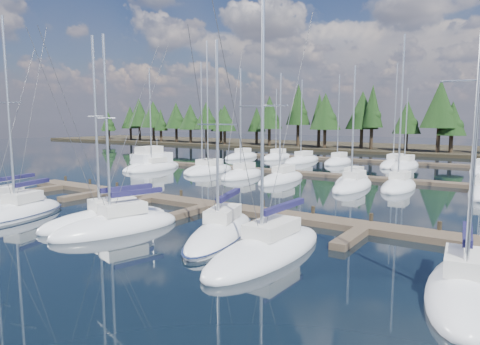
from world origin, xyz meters
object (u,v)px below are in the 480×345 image
Objects in this scene: front_sailboat_2 at (107,220)px; front_sailboat_5 at (267,250)px; front_sailboat_3 at (118,226)px; motor_yacht_left at (152,165)px; front_sailboat_4 at (221,233)px; front_sailboat_6 at (464,291)px; main_dock at (207,207)px; front_sailboat_1 at (20,213)px.

front_sailboat_5 reaches higher than front_sailboat_2.
motor_yacht_left is (-21.93, 24.81, 0.27)m from front_sailboat_3.
front_sailboat_3 is at bearing -160.12° from front_sailboat_4.
motor_yacht_left is (-40.98, 24.29, 0.25)m from front_sailboat_6.
front_sailboat_5 is 0.91× the size of front_sailboat_6.
front_sailboat_3 is 1.22× the size of motor_yacht_left.
front_sailboat_4 is at bearing -45.98° from main_dock.
front_sailboat_6 is at bearing 3.64° from front_sailboat_1.
front_sailboat_3 is at bearing 8.14° from front_sailboat_1.
main_dock is 3.24× the size of front_sailboat_5.
front_sailboat_5 is at bearing 177.59° from front_sailboat_6.
main_dock is 28.32m from motor_yacht_left.
front_sailboat_6 reaches higher than front_sailboat_1.
main_dock is 3.05× the size of front_sailboat_1.
front_sailboat_3 is at bearing -174.98° from front_sailboat_5.
front_sailboat_2 reaches higher than front_sailboat_4.
motor_yacht_left is (-28.17, 22.55, 0.28)m from front_sailboat_4.
motor_yacht_left is at bearing 143.28° from front_sailboat_5.
front_sailboat_1 is at bearing -171.86° from front_sailboat_3.
motor_yacht_left is (-20.08, 24.10, 0.27)m from front_sailboat_2.
front_sailboat_2 is (-2.63, -7.20, 0.08)m from main_dock.
front_sailboat_1 is 7.16m from front_sailboat_2.
front_sailboat_1 is at bearing -63.15° from motor_yacht_left.
front_sailboat_5 reaches higher than main_dock.
front_sailboat_4 is 4.13m from front_sailboat_5.
main_dock is 19.70m from front_sailboat_6.
front_sailboat_6 reaches higher than motor_yacht_left.
front_sailboat_6 reaches higher than front_sailboat_3.
front_sailboat_2 is at bearing -110.10° from main_dock.
front_sailboat_2 is 31.37m from motor_yacht_left.
front_sailboat_3 is (1.84, -0.70, -0.00)m from front_sailboat_2.
front_sailboat_2 is 1.24× the size of motor_yacht_left.
front_sailboat_2 is at bearing 179.49° from front_sailboat_6.
front_sailboat_4 is at bearing 13.18° from front_sailboat_1.
front_sailboat_2 is 0.85× the size of front_sailboat_6.
main_dock is at bearing 69.90° from front_sailboat_2.
main_dock is at bearing 143.14° from front_sailboat_5.
motor_yacht_left is (-22.72, 16.91, 0.35)m from main_dock.
front_sailboat_3 reaches higher than motor_yacht_left.
front_sailboat_6 is at bearing -7.74° from front_sailboat_4.
front_sailboat_1 is 18.99m from front_sailboat_5.
front_sailboat_3 is 19.06m from front_sailboat_6.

